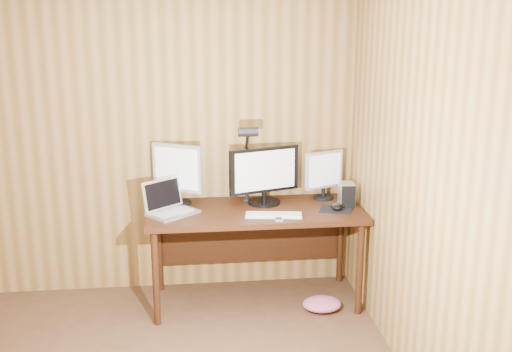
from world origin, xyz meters
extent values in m
plane|color=olive|center=(0.00, 2.00, 1.25)|extent=(4.00, 0.00, 4.00)
plane|color=olive|center=(1.75, 0.00, 1.25)|extent=(0.00, 4.00, 4.00)
cube|color=black|center=(0.93, 1.63, 0.73)|extent=(1.60, 0.70, 0.04)
cube|color=black|center=(0.93, 1.95, 0.45)|extent=(1.48, 0.02, 0.51)
cylinder|color=black|center=(0.19, 1.34, 0.35)|extent=(0.05, 0.05, 0.71)
cylinder|color=black|center=(0.19, 1.92, 0.35)|extent=(0.05, 0.05, 0.71)
cylinder|color=black|center=(1.67, 1.34, 0.35)|extent=(0.05, 0.05, 0.71)
cylinder|color=black|center=(1.67, 1.92, 0.35)|extent=(0.05, 0.05, 0.71)
cylinder|color=black|center=(1.01, 1.77, 0.76)|extent=(0.25, 0.25, 0.02)
cylinder|color=black|center=(1.01, 1.77, 0.81)|extent=(0.04, 0.04, 0.07)
cube|color=black|center=(1.01, 1.77, 1.02)|extent=(0.55, 0.21, 0.35)
cube|color=white|center=(1.02, 1.75, 1.02)|extent=(0.47, 0.16, 0.30)
cylinder|color=black|center=(0.36, 1.82, 0.76)|extent=(0.20, 0.20, 0.02)
cylinder|color=black|center=(0.36, 1.82, 0.81)|extent=(0.04, 0.04, 0.09)
cube|color=silver|center=(0.36, 1.82, 1.04)|extent=(0.38, 0.24, 0.36)
cube|color=white|center=(0.35, 1.80, 1.04)|extent=(0.32, 0.18, 0.31)
cylinder|color=black|center=(1.50, 1.84, 0.76)|extent=(0.16, 0.16, 0.02)
cylinder|color=black|center=(1.50, 1.84, 0.81)|extent=(0.03, 0.03, 0.07)
cube|color=silver|center=(1.50, 1.84, 0.99)|extent=(0.32, 0.16, 0.29)
cube|color=white|center=(1.50, 1.83, 0.99)|extent=(0.27, 0.12, 0.25)
cube|color=silver|center=(0.32, 1.57, 0.76)|extent=(0.41, 0.40, 0.02)
cube|color=silver|center=(0.24, 1.66, 0.88)|extent=(0.29, 0.26, 0.22)
cube|color=black|center=(0.24, 1.66, 0.88)|extent=(0.25, 0.22, 0.19)
cube|color=#B2B2B7|center=(0.32, 1.57, 0.77)|extent=(0.31, 0.30, 0.00)
cube|color=white|center=(1.04, 1.45, 0.76)|extent=(0.42, 0.18, 0.02)
cube|color=white|center=(1.04, 1.45, 0.77)|extent=(0.39, 0.15, 0.00)
cube|color=black|center=(1.53, 1.55, 0.75)|extent=(0.28, 0.26, 0.00)
ellipsoid|color=black|center=(1.53, 1.55, 0.77)|extent=(0.11, 0.14, 0.04)
cube|color=silver|center=(1.63, 1.65, 0.84)|extent=(0.12, 0.16, 0.18)
cube|color=black|center=(1.63, 1.57, 0.84)|extent=(0.10, 0.01, 0.17)
cube|color=silver|center=(1.07, 1.37, 0.76)|extent=(0.05, 0.10, 0.01)
cube|color=black|center=(1.07, 1.37, 0.76)|extent=(0.04, 0.06, 0.00)
cylinder|color=black|center=(1.69, 1.83, 0.80)|extent=(0.05, 0.05, 0.11)
cube|color=black|center=(0.89, 1.86, 0.74)|extent=(0.05, 0.06, 0.06)
cylinder|color=black|center=(0.89, 1.86, 0.96)|extent=(0.03, 0.03, 0.42)
sphere|color=black|center=(0.89, 1.86, 1.17)|extent=(0.04, 0.04, 0.04)
cylinder|color=black|center=(0.89, 1.79, 1.24)|extent=(0.02, 0.15, 0.17)
cylinder|color=black|center=(0.89, 1.71, 1.32)|extent=(0.15, 0.07, 0.07)
camera|label=1|loc=(0.46, -2.62, 2.12)|focal=42.00mm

